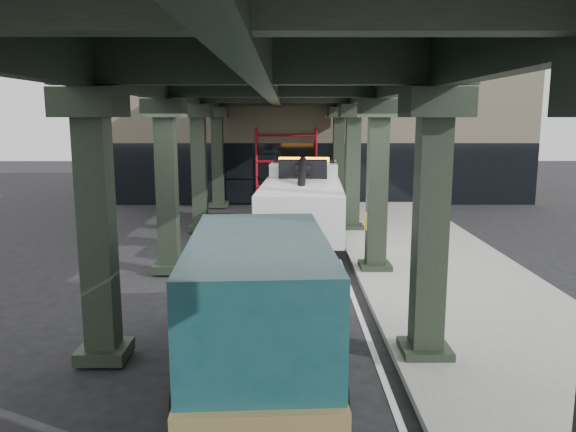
{
  "coord_description": "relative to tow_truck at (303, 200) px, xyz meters",
  "views": [
    {
      "loc": [
        0.0,
        -13.91,
        4.5
      ],
      "look_at": [
        0.05,
        1.99,
        1.7
      ],
      "focal_mm": 35.0,
      "sensor_mm": 36.0,
      "label": 1
    }
  ],
  "objects": [
    {
      "name": "towed_van",
      "position": [
        -1.09,
        -10.92,
        -0.15
      ],
      "size": [
        2.78,
        6.32,
        2.51
      ],
      "rotation": [
        0.0,
        0.0,
        0.05
      ],
      "color": "#123E43",
      "rests_on": "ground"
    },
    {
      "name": "tow_truck",
      "position": [
        0.0,
        0.0,
        0.0
      ],
      "size": [
        3.18,
        9.53,
        3.08
      ],
      "rotation": [
        0.0,
        0.0,
        -0.05
      ],
      "color": "black",
      "rests_on": "ground"
    },
    {
      "name": "lane_stripe",
      "position": [
        1.1,
        -4.46,
        -1.5
      ],
      "size": [
        0.12,
        38.0,
        0.01
      ],
      "primitive_type": "cube",
      "color": "silver",
      "rests_on": "ground"
    },
    {
      "name": "scaffolding",
      "position": [
        -0.6,
        8.18,
        0.61
      ],
      "size": [
        3.08,
        0.88,
        4.0
      ],
      "color": "#AA0D18",
      "rests_on": "ground"
    },
    {
      "name": "ground",
      "position": [
        -0.6,
        -6.46,
        -1.5
      ],
      "size": [
        90.0,
        90.0,
        0.0
      ],
      "primitive_type": "plane",
      "color": "black",
      "rests_on": "ground"
    },
    {
      "name": "viaduct",
      "position": [
        -1.0,
        -4.46,
        3.96
      ],
      "size": [
        7.4,
        32.0,
        6.4
      ],
      "color": "black",
      "rests_on": "ground"
    },
    {
      "name": "building",
      "position": [
        1.4,
        13.54,
        2.5
      ],
      "size": [
        22.0,
        10.0,
        8.0
      ],
      "primitive_type": "cube",
      "color": "#C6B793",
      "rests_on": "ground"
    },
    {
      "name": "sidewalk",
      "position": [
        3.9,
        -4.46,
        -1.43
      ],
      "size": [
        5.0,
        40.0,
        0.15
      ],
      "primitive_type": "cube",
      "color": "gray",
      "rests_on": "ground"
    }
  ]
}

